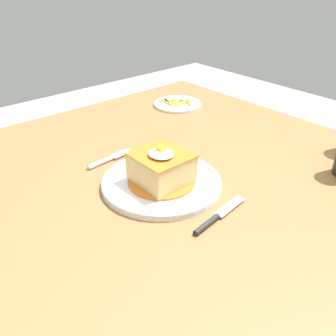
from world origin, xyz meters
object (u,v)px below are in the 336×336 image
Objects in this scene: knife at (214,219)px; fork at (107,160)px; side_plate_fries at (177,104)px; main_plate at (162,182)px.

fork is at bearing -175.82° from knife.
side_plate_fries reaches higher than fork.
knife is 0.68m from side_plate_fries.
fork is at bearing -65.53° from side_plate_fries.
fork is at bearing -169.57° from main_plate.
fork is 0.36m from knife.
main_plate reaches higher than side_plate_fries.
fork is (-0.18, -0.03, -0.00)m from main_plate.
side_plate_fries is at bearing 133.87° from main_plate.
fork and knife have the same top height.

